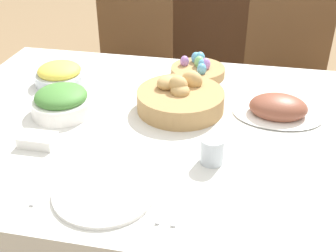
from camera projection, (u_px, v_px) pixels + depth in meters
dining_table at (171, 213)px, 1.50m from camera, size 1.54×1.05×0.74m
chair_far_right at (285, 77)px, 2.10m from camera, size 0.42×0.42×1.01m
chair_far_left at (128, 64)px, 2.24m from camera, size 0.46×0.46×1.01m
sideboard at (196, 29)px, 2.99m from camera, size 1.21×0.44×0.90m
bread_basket at (180, 98)px, 1.37m from camera, size 0.29×0.29×0.12m
egg_basket at (198, 70)px, 1.61m from camera, size 0.21×0.21×0.08m
ham_platter at (278, 109)px, 1.34m from camera, size 0.28×0.20×0.08m
green_salad_bowl at (62, 101)px, 1.35m from camera, size 0.20×0.20×0.09m
pineapple_bowl at (60, 75)px, 1.54m from camera, size 0.18×0.18×0.08m
dinner_plate at (105, 191)px, 1.03m from camera, size 0.25×0.25×0.01m
fork at (47, 184)px, 1.05m from camera, size 0.02×0.16×0.00m
knife at (166, 200)px, 1.00m from camera, size 0.02×0.16×0.00m
spoon at (178, 202)px, 1.00m from camera, size 0.02×0.16×0.00m
drinking_cup at (212, 150)px, 1.12m from camera, size 0.07×0.07×0.07m
butter_dish at (38, 140)px, 1.20m from camera, size 0.10×0.06×0.03m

